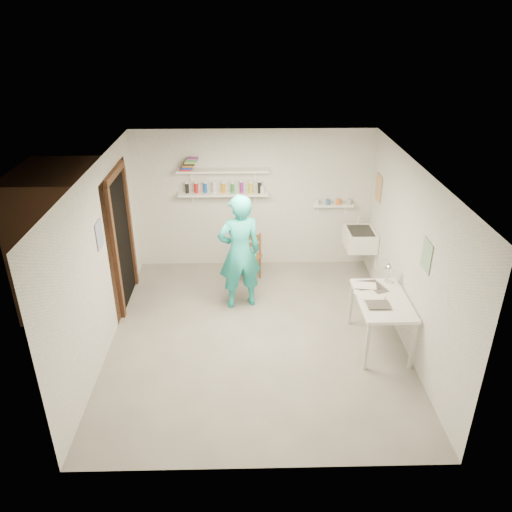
{
  "coord_description": "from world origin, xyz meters",
  "views": [
    {
      "loc": [
        -0.15,
        -5.76,
        4.1
      ],
      "look_at": [
        0.0,
        0.4,
        1.05
      ],
      "focal_mm": 35.0,
      "sensor_mm": 36.0,
      "label": 1
    }
  ],
  "objects_px": {
    "belfast_sink": "(360,239)",
    "work_table": "(380,322)",
    "wooden_chair": "(247,258)",
    "man": "(240,252)",
    "wall_clock": "(243,228)",
    "desk_lamp": "(390,268)"
  },
  "relations": [
    {
      "from": "wooden_chair",
      "to": "man",
      "type": "bearing_deg",
      "value": -78.64
    },
    {
      "from": "man",
      "to": "wall_clock",
      "type": "bearing_deg",
      "value": -120.87
    },
    {
      "from": "wooden_chair",
      "to": "work_table",
      "type": "relative_size",
      "value": 0.77
    },
    {
      "from": "belfast_sink",
      "to": "work_table",
      "type": "height_order",
      "value": "belfast_sink"
    },
    {
      "from": "wooden_chair",
      "to": "desk_lamp",
      "type": "relative_size",
      "value": 6.18
    },
    {
      "from": "belfast_sink",
      "to": "wooden_chair",
      "type": "xyz_separation_m",
      "value": [
        -1.86,
        -0.11,
        -0.28
      ]
    },
    {
      "from": "man",
      "to": "wall_clock",
      "type": "xyz_separation_m",
      "value": [
        0.06,
        0.21,
        0.3
      ]
    },
    {
      "from": "work_table",
      "to": "desk_lamp",
      "type": "xyz_separation_m",
      "value": [
        0.18,
        0.44,
        0.58
      ]
    },
    {
      "from": "wall_clock",
      "to": "belfast_sink",
      "type": "bearing_deg",
      "value": 3.19
    },
    {
      "from": "wall_clock",
      "to": "wooden_chair",
      "type": "bearing_deg",
      "value": 68.31
    },
    {
      "from": "wooden_chair",
      "to": "work_table",
      "type": "bearing_deg",
      "value": -26.05
    },
    {
      "from": "belfast_sink",
      "to": "desk_lamp",
      "type": "distance_m",
      "value": 1.53
    },
    {
      "from": "wall_clock",
      "to": "desk_lamp",
      "type": "distance_m",
      "value": 2.18
    },
    {
      "from": "wall_clock",
      "to": "work_table",
      "type": "xyz_separation_m",
      "value": [
        1.81,
        -1.29,
        -0.83
      ]
    },
    {
      "from": "man",
      "to": "desk_lamp",
      "type": "xyz_separation_m",
      "value": [
        2.05,
        -0.65,
        0.05
      ]
    },
    {
      "from": "wooden_chair",
      "to": "work_table",
      "type": "distance_m",
      "value": 2.54
    },
    {
      "from": "wall_clock",
      "to": "desk_lamp",
      "type": "bearing_deg",
      "value": -38.71
    },
    {
      "from": "man",
      "to": "wall_clock",
      "type": "relative_size",
      "value": 5.56
    },
    {
      "from": "wooden_chair",
      "to": "belfast_sink",
      "type": "bearing_deg",
      "value": 23.51
    },
    {
      "from": "wooden_chair",
      "to": "work_table",
      "type": "height_order",
      "value": "wooden_chair"
    },
    {
      "from": "man",
      "to": "wooden_chair",
      "type": "xyz_separation_m",
      "value": [
        0.12,
        0.75,
        -0.47
      ]
    },
    {
      "from": "wall_clock",
      "to": "desk_lamp",
      "type": "xyz_separation_m",
      "value": [
        1.99,
        -0.86,
        -0.25
      ]
    }
  ]
}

